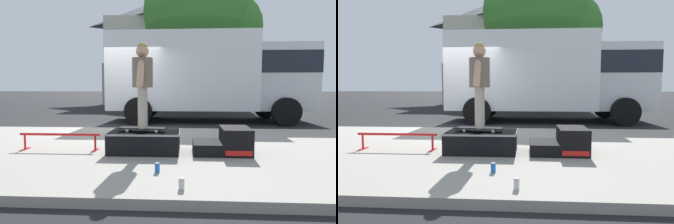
% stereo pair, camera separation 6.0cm
% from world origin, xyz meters
% --- Properties ---
extents(ground_plane, '(140.00, 140.00, 0.00)m').
position_xyz_m(ground_plane, '(0.00, 0.00, 0.00)').
color(ground_plane, black).
extents(sidewalk_slab, '(50.00, 5.00, 0.12)m').
position_xyz_m(sidewalk_slab, '(0.00, -3.00, 0.06)').
color(sidewalk_slab, gray).
rests_on(sidewalk_slab, ground).
extents(skate_box, '(1.20, 0.77, 0.36)m').
position_xyz_m(skate_box, '(1.34, -3.40, 0.31)').
color(skate_box, black).
rests_on(skate_box, sidewalk_slab).
extents(kicker_ramp, '(0.95, 0.74, 0.43)m').
position_xyz_m(kicker_ramp, '(2.72, -3.40, 0.30)').
color(kicker_ramp, black).
rests_on(kicker_ramp, sidewalk_slab).
extents(grind_rail, '(1.43, 0.28, 0.30)m').
position_xyz_m(grind_rail, '(-0.18, -3.34, 0.34)').
color(grind_rail, red).
rests_on(grind_rail, sidewalk_slab).
extents(skateboard, '(0.80, 0.28, 0.07)m').
position_xyz_m(skateboard, '(1.31, -3.44, 0.54)').
color(skateboard, black).
rests_on(skateboard, skate_box).
extents(skater_kid, '(0.35, 0.73, 1.42)m').
position_xyz_m(skater_kid, '(1.31, -3.44, 1.38)').
color(skater_kid, '#B7AD99').
rests_on(skater_kid, skateboard).
extents(soda_can, '(0.07, 0.07, 0.13)m').
position_xyz_m(soda_can, '(1.67, -4.58, 0.18)').
color(soda_can, '#1959B2').
rests_on(soda_can, sidewalk_slab).
extents(soda_can_b, '(0.07, 0.07, 0.13)m').
position_xyz_m(soda_can_b, '(1.99, -5.19, 0.18)').
color(soda_can_b, silver).
rests_on(soda_can_b, sidewalk_slab).
extents(box_truck, '(6.91, 2.63, 3.05)m').
position_xyz_m(box_truck, '(2.86, 2.20, 1.70)').
color(box_truck, white).
rests_on(box_truck, ground).
extents(street_tree_main, '(6.07, 5.52, 7.73)m').
position_xyz_m(street_tree_main, '(2.89, 7.03, 4.80)').
color(street_tree_main, brown).
rests_on(street_tree_main, ground).
extents(house_behind, '(9.54, 8.23, 8.40)m').
position_xyz_m(house_behind, '(0.96, 14.94, 4.24)').
color(house_behind, beige).
rests_on(house_behind, ground).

